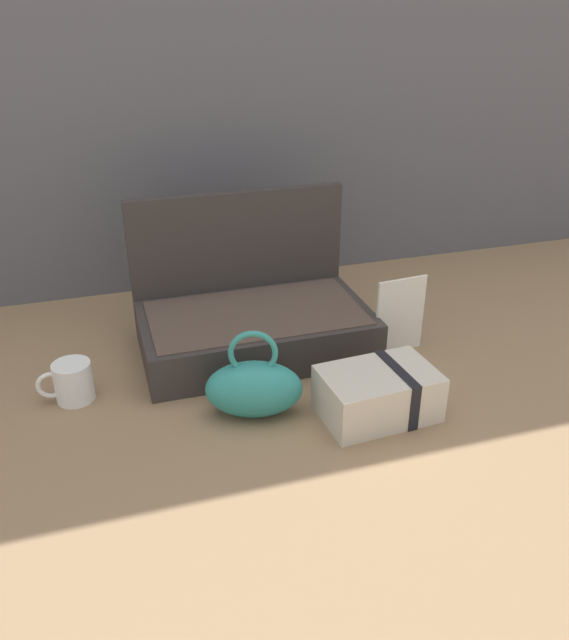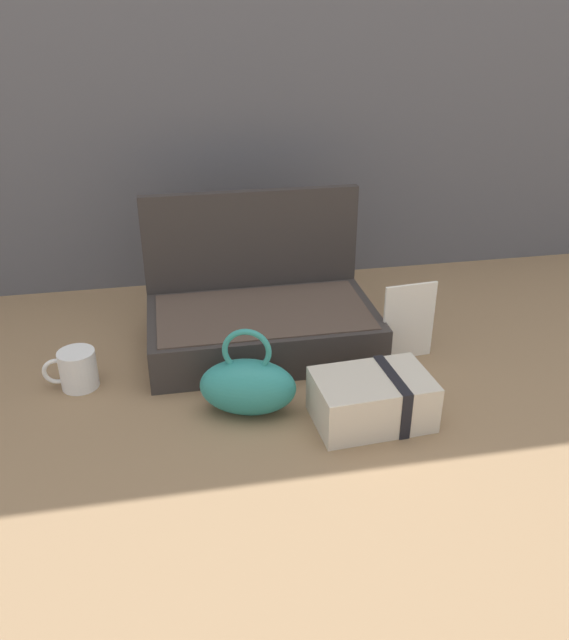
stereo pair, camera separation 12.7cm
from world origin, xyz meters
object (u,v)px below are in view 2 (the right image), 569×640
(cream_toiletry_bag, at_px, (374,399))
(coffee_mug, at_px, (77,369))
(open_suitcase, at_px, (261,314))
(info_card_left, at_px, (409,322))
(teal_pouch_handbag, at_px, (248,385))

(cream_toiletry_bag, relative_size, coffee_mug, 2.06)
(cream_toiletry_bag, bearing_deg, open_suitcase, 115.47)
(open_suitcase, bearing_deg, info_card_left, -22.15)
(teal_pouch_handbag, xyz_separation_m, cream_toiletry_bag, (0.23, -0.07, -0.01))
(open_suitcase, relative_size, teal_pouch_handbag, 2.46)
(open_suitcase, bearing_deg, coffee_mug, -164.23)
(open_suitcase, distance_m, teal_pouch_handbag, 0.28)
(coffee_mug, bearing_deg, info_card_left, -1.01)
(open_suitcase, xyz_separation_m, info_card_left, (0.31, -0.13, 0.01))
(open_suitcase, distance_m, cream_toiletry_bag, 0.38)
(teal_pouch_handbag, height_order, info_card_left, teal_pouch_handbag)
(cream_toiletry_bag, relative_size, info_card_left, 1.27)
(info_card_left, bearing_deg, teal_pouch_handbag, -164.24)
(coffee_mug, xyz_separation_m, info_card_left, (0.71, -0.01, 0.05))
(teal_pouch_handbag, height_order, cream_toiletry_bag, teal_pouch_handbag)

